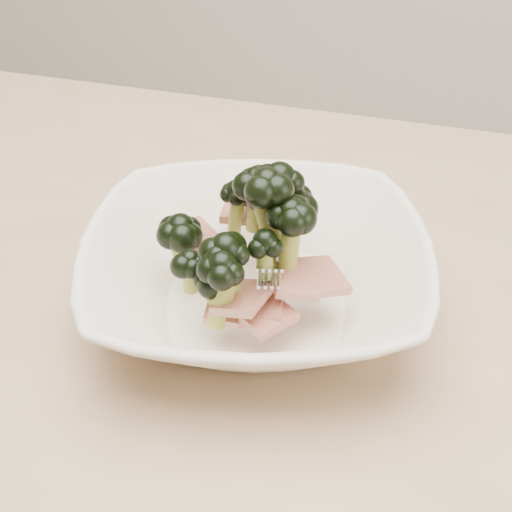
# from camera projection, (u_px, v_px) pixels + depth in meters

# --- Properties ---
(dining_table) EXTENTS (1.20, 0.80, 0.75)m
(dining_table) POSITION_uv_depth(u_px,v_px,m) (222.00, 381.00, 0.65)
(dining_table) COLOR tan
(dining_table) RESTS_ON ground
(broccoli_dish) EXTENTS (0.34, 0.34, 0.13)m
(broccoli_dish) POSITION_uv_depth(u_px,v_px,m) (256.00, 266.00, 0.56)
(broccoli_dish) COLOR beige
(broccoli_dish) RESTS_ON dining_table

